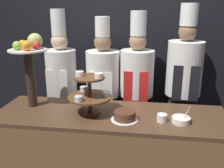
{
  "coord_description": "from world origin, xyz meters",
  "views": [
    {
      "loc": [
        0.31,
        -1.72,
        1.85
      ],
      "look_at": [
        0.0,
        0.43,
        1.17
      ],
      "focal_mm": 40.0,
      "sensor_mm": 36.0,
      "label": 1
    }
  ],
  "objects_px": {
    "chef_left": "(62,84)",
    "chef_center_right": "(136,87)",
    "serving_bowl_near": "(181,120)",
    "chef_right": "(183,84)",
    "chef_center_left": "(103,88)",
    "fruit_pedestal": "(30,58)",
    "tiered_stand": "(90,92)",
    "cake_round": "(125,116)",
    "cup_white": "(162,118)"
  },
  "relations": [
    {
      "from": "chef_left",
      "to": "chef_right",
      "type": "xyz_separation_m",
      "value": [
        1.39,
        -0.0,
        0.06
      ]
    },
    {
      "from": "cup_white",
      "to": "chef_center_left",
      "type": "height_order",
      "value": "chef_center_left"
    },
    {
      "from": "fruit_pedestal",
      "to": "cup_white",
      "type": "bearing_deg",
      "value": -8.85
    },
    {
      "from": "cake_round",
      "to": "cup_white",
      "type": "height_order",
      "value": "cake_round"
    },
    {
      "from": "chef_center_right",
      "to": "chef_right",
      "type": "relative_size",
      "value": 0.96
    },
    {
      "from": "tiered_stand",
      "to": "cake_round",
      "type": "bearing_deg",
      "value": -15.44
    },
    {
      "from": "cup_white",
      "to": "chef_center_left",
      "type": "bearing_deg",
      "value": 130.44
    },
    {
      "from": "tiered_stand",
      "to": "cake_round",
      "type": "xyz_separation_m",
      "value": [
        0.32,
        -0.09,
        -0.16
      ]
    },
    {
      "from": "serving_bowl_near",
      "to": "chef_center_right",
      "type": "height_order",
      "value": "chef_center_right"
    },
    {
      "from": "cup_white",
      "to": "chef_center_right",
      "type": "bearing_deg",
      "value": 108.58
    },
    {
      "from": "cake_round",
      "to": "chef_center_right",
      "type": "xyz_separation_m",
      "value": [
        0.06,
        0.76,
        0.01
      ]
    },
    {
      "from": "chef_center_left",
      "to": "serving_bowl_near",
      "type": "bearing_deg",
      "value": -43.25
    },
    {
      "from": "serving_bowl_near",
      "to": "chef_center_left",
      "type": "distance_m",
      "value": 1.09
    },
    {
      "from": "serving_bowl_near",
      "to": "chef_right",
      "type": "xyz_separation_m",
      "value": [
        0.1,
        0.74,
        0.09
      ]
    },
    {
      "from": "cake_round",
      "to": "chef_left",
      "type": "bearing_deg",
      "value": 136.98
    },
    {
      "from": "serving_bowl_near",
      "to": "chef_left",
      "type": "distance_m",
      "value": 1.48
    },
    {
      "from": "cake_round",
      "to": "tiered_stand",
      "type": "bearing_deg",
      "value": 164.56
    },
    {
      "from": "chef_center_right",
      "to": "tiered_stand",
      "type": "bearing_deg",
      "value": -119.77
    },
    {
      "from": "fruit_pedestal",
      "to": "cup_white",
      "type": "xyz_separation_m",
      "value": [
        1.22,
        -0.19,
        -0.44
      ]
    },
    {
      "from": "cake_round",
      "to": "cup_white",
      "type": "distance_m",
      "value": 0.31
    },
    {
      "from": "cake_round",
      "to": "chef_right",
      "type": "distance_m",
      "value": 0.95
    },
    {
      "from": "chef_center_left",
      "to": "cup_white",
      "type": "bearing_deg",
      "value": -49.56
    },
    {
      "from": "cup_white",
      "to": "serving_bowl_near",
      "type": "height_order",
      "value": "serving_bowl_near"
    },
    {
      "from": "fruit_pedestal",
      "to": "chef_center_left",
      "type": "xyz_separation_m",
      "value": [
        0.58,
        0.55,
        -0.44
      ]
    },
    {
      "from": "chef_center_left",
      "to": "chef_center_right",
      "type": "distance_m",
      "value": 0.38
    },
    {
      "from": "tiered_stand",
      "to": "serving_bowl_near",
      "type": "relative_size",
      "value": 2.56
    },
    {
      "from": "cup_white",
      "to": "chef_right",
      "type": "relative_size",
      "value": 0.04
    },
    {
      "from": "chef_left",
      "to": "chef_center_right",
      "type": "height_order",
      "value": "chef_left"
    },
    {
      "from": "fruit_pedestal",
      "to": "cake_round",
      "type": "distance_m",
      "value": 1.02
    },
    {
      "from": "tiered_stand",
      "to": "chef_left",
      "type": "xyz_separation_m",
      "value": [
        -0.49,
        0.67,
        -0.15
      ]
    },
    {
      "from": "tiered_stand",
      "to": "serving_bowl_near",
      "type": "height_order",
      "value": "tiered_stand"
    },
    {
      "from": "chef_left",
      "to": "chef_center_right",
      "type": "relative_size",
      "value": 1.01
    },
    {
      "from": "serving_bowl_near",
      "to": "chef_right",
      "type": "bearing_deg",
      "value": 82.15
    },
    {
      "from": "cup_white",
      "to": "chef_left",
      "type": "distance_m",
      "value": 1.35
    },
    {
      "from": "chef_left",
      "to": "chef_right",
      "type": "distance_m",
      "value": 1.39
    },
    {
      "from": "fruit_pedestal",
      "to": "chef_left",
      "type": "bearing_deg",
      "value": 80.92
    },
    {
      "from": "tiered_stand",
      "to": "cake_round",
      "type": "distance_m",
      "value": 0.37
    },
    {
      "from": "chef_center_left",
      "to": "chef_right",
      "type": "height_order",
      "value": "chef_right"
    },
    {
      "from": "chef_left",
      "to": "chef_center_left",
      "type": "height_order",
      "value": "chef_left"
    },
    {
      "from": "tiered_stand",
      "to": "chef_left",
      "type": "relative_size",
      "value": 0.21
    },
    {
      "from": "chef_center_right",
      "to": "chef_left",
      "type": "bearing_deg",
      "value": 180.0
    },
    {
      "from": "cake_round",
      "to": "cup_white",
      "type": "xyz_separation_m",
      "value": [
        0.31,
        0.02,
        -0.01
      ]
    },
    {
      "from": "cake_round",
      "to": "fruit_pedestal",
      "type": "bearing_deg",
      "value": 167.22
    },
    {
      "from": "cake_round",
      "to": "serving_bowl_near",
      "type": "relative_size",
      "value": 1.53
    },
    {
      "from": "cup_white",
      "to": "chef_center_right",
      "type": "xyz_separation_m",
      "value": [
        -0.25,
        0.74,
        0.02
      ]
    },
    {
      "from": "serving_bowl_near",
      "to": "chef_right",
      "type": "relative_size",
      "value": 0.08
    },
    {
      "from": "fruit_pedestal",
      "to": "chef_left",
      "type": "distance_m",
      "value": 0.7
    },
    {
      "from": "fruit_pedestal",
      "to": "chef_right",
      "type": "relative_size",
      "value": 0.37
    },
    {
      "from": "tiered_stand",
      "to": "chef_right",
      "type": "distance_m",
      "value": 1.12
    },
    {
      "from": "chef_left",
      "to": "chef_center_right",
      "type": "xyz_separation_m",
      "value": [
        0.88,
        -0.0,
        0.0
      ]
    }
  ]
}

